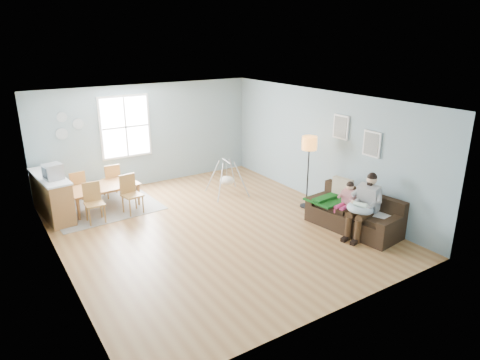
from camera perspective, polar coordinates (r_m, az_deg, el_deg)
room at (r=8.41m, az=-3.96°, el=8.68°), size 8.40×9.40×3.90m
window at (r=11.46m, az=-15.05°, el=6.86°), size 1.32×0.08×1.62m
pictures at (r=9.54m, az=15.18°, el=5.78°), size 0.05×1.34×0.74m
wall_plates at (r=11.10m, az=-22.05°, el=6.71°), size 0.67×0.02×0.66m
sofa at (r=9.32m, az=15.06°, el=-4.70°), size 1.08×2.03×0.79m
green_throw at (r=9.53m, az=11.74°, el=-2.47°), size 0.96×0.80×0.04m
beige_pillow at (r=9.59m, az=13.50°, el=-1.10°), size 0.20×0.48×0.47m
father at (r=8.94m, az=16.29°, el=-3.04°), size 0.97×0.57×1.29m
nursing_pillow at (r=8.85m, az=15.71°, el=-3.69°), size 0.55×0.54×0.21m
infant at (r=8.83m, az=15.56°, el=-3.19°), size 0.22×0.36×0.13m
toddler at (r=9.22m, az=14.06°, el=-2.26°), size 0.53×0.33×0.80m
floor_lamp at (r=9.92m, az=9.21°, el=4.07°), size 0.34×0.34×1.71m
storage_cube at (r=9.12m, az=18.62°, el=-5.84°), size 0.55×0.53×0.48m
rug at (r=10.63m, az=-17.51°, el=-3.57°), size 2.49×1.95×0.01m
dining_table at (r=10.54m, az=-17.65°, el=-2.19°), size 1.66×1.03×0.56m
chair_sw at (r=9.82m, az=-18.96°, el=-2.53°), size 0.41×0.41×0.88m
chair_se at (r=10.06m, az=-14.42°, el=-1.49°), size 0.47×0.47×0.90m
chair_nw at (r=10.91m, az=-20.89°, el=-0.76°), size 0.42×0.42×0.85m
chair_ne at (r=11.13m, az=-16.70°, el=0.15°), size 0.39×0.39×0.87m
counter at (r=10.41m, az=-23.80°, el=-1.94°), size 0.67×1.77×0.97m
monitor at (r=9.91m, az=-23.71°, el=1.02°), size 0.42×0.40×0.33m
baby_swing at (r=10.85m, az=-1.76°, el=0.02°), size 1.00×1.02×0.90m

